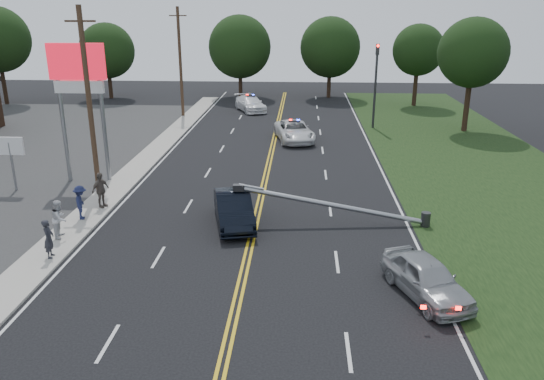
# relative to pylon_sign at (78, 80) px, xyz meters

# --- Properties ---
(ground) EXTENTS (120.00, 120.00, 0.00)m
(ground) POSITION_rel_pylon_sign_xyz_m (10.50, -14.00, -6.00)
(ground) COLOR black
(ground) RESTS_ON ground
(sidewalk) EXTENTS (1.80, 70.00, 0.12)m
(sidewalk) POSITION_rel_pylon_sign_xyz_m (2.10, -4.00, -5.94)
(sidewalk) COLOR #A6A196
(sidewalk) RESTS_ON ground
(grass_verge) EXTENTS (12.00, 80.00, 0.01)m
(grass_verge) POSITION_rel_pylon_sign_xyz_m (24.00, -4.00, -5.99)
(grass_verge) COLOR black
(grass_verge) RESTS_ON ground
(centerline_yellow) EXTENTS (0.36, 80.00, 0.00)m
(centerline_yellow) POSITION_rel_pylon_sign_xyz_m (10.50, -4.00, -5.99)
(centerline_yellow) COLOR gold
(centerline_yellow) RESTS_ON ground
(pylon_sign) EXTENTS (3.20, 0.35, 8.00)m
(pylon_sign) POSITION_rel_pylon_sign_xyz_m (0.00, 0.00, 0.00)
(pylon_sign) COLOR gray
(pylon_sign) RESTS_ON ground
(small_sign) EXTENTS (1.60, 0.14, 3.10)m
(small_sign) POSITION_rel_pylon_sign_xyz_m (-3.50, -2.00, -3.66)
(small_sign) COLOR gray
(small_sign) RESTS_ON ground
(traffic_signal) EXTENTS (0.28, 0.41, 7.05)m
(traffic_signal) POSITION_rel_pylon_sign_xyz_m (18.80, 16.00, -1.79)
(traffic_signal) COLOR #2D2D30
(traffic_signal) RESTS_ON ground
(fallen_streetlight) EXTENTS (9.36, 0.44, 1.91)m
(fallen_streetlight) POSITION_rel_pylon_sign_xyz_m (14.69, -6.00, -5.08)
(fallen_streetlight) COLOR #2D2D30
(fallen_streetlight) RESTS_ON ground
(utility_pole_mid) EXTENTS (1.60, 0.28, 10.00)m
(utility_pole_mid) POSITION_rel_pylon_sign_xyz_m (1.30, -2.00, -0.91)
(utility_pole_mid) COLOR #382619
(utility_pole_mid) RESTS_ON ground
(utility_pole_far) EXTENTS (1.60, 0.28, 10.00)m
(utility_pole_far) POSITION_rel_pylon_sign_xyz_m (1.30, 20.00, -0.91)
(utility_pole_far) COLOR #382619
(utility_pole_far) RESTS_ON ground
(tree_5) EXTENTS (6.11, 6.11, 8.38)m
(tree_5) POSITION_rel_pylon_sign_xyz_m (-9.36, 30.43, -0.68)
(tree_5) COLOR black
(tree_5) RESTS_ON ground
(tree_6) EXTENTS (7.06, 7.06, 9.22)m
(tree_6) POSITION_rel_pylon_sign_xyz_m (5.44, 32.14, -0.32)
(tree_6) COLOR black
(tree_6) RESTS_ON ground
(tree_7) EXTENTS (6.77, 6.77, 9.03)m
(tree_7) POSITION_rel_pylon_sign_xyz_m (15.69, 32.51, -0.36)
(tree_7) COLOR black
(tree_7) RESTS_ON ground
(tree_8) EXTENTS (5.28, 5.28, 8.39)m
(tree_8) POSITION_rel_pylon_sign_xyz_m (24.53, 27.54, -0.26)
(tree_8) COLOR black
(tree_8) RESTS_ON ground
(tree_9) EXTENTS (5.61, 5.61, 9.23)m
(tree_9) POSITION_rel_pylon_sign_xyz_m (26.35, 15.23, 0.41)
(tree_9) COLOR black
(tree_9) RESTS_ON ground
(crashed_sedan) EXTENTS (2.63, 4.91, 1.54)m
(crashed_sedan) POSITION_rel_pylon_sign_xyz_m (9.49, -6.22, -5.23)
(crashed_sedan) COLOR black
(crashed_sedan) RESTS_ON ground
(waiting_sedan) EXTENTS (3.07, 4.55, 1.44)m
(waiting_sedan) POSITION_rel_pylon_sign_xyz_m (17.20, -12.52, -5.28)
(waiting_sedan) COLOR #999DA1
(waiting_sedan) RESTS_ON ground
(emergency_a) EXTENTS (3.59, 5.86, 1.52)m
(emergency_a) POSITION_rel_pylon_sign_xyz_m (12.07, 10.92, -5.24)
(emergency_a) COLOR silver
(emergency_a) RESTS_ON ground
(emergency_b) EXTENTS (4.01, 5.57, 1.50)m
(emergency_b) POSITION_rel_pylon_sign_xyz_m (7.43, 23.32, -5.25)
(emergency_b) COLOR white
(emergency_b) RESTS_ON ground
(bystander_a) EXTENTS (0.49, 0.66, 1.64)m
(bystander_a) POSITION_rel_pylon_sign_xyz_m (2.46, -10.45, -5.06)
(bystander_a) COLOR #26272E
(bystander_a) RESTS_ON sidewalk
(bystander_b) EXTENTS (0.74, 0.90, 1.72)m
(bystander_b) POSITION_rel_pylon_sign_xyz_m (2.00, -8.41, -5.02)
(bystander_b) COLOR #BABABF
(bystander_b) RESTS_ON sidewalk
(bystander_c) EXTENTS (0.93, 1.22, 1.67)m
(bystander_c) POSITION_rel_pylon_sign_xyz_m (2.09, -6.28, -5.04)
(bystander_c) COLOR #1C2247
(bystander_c) RESTS_ON sidewalk
(bystander_d) EXTENTS (0.87, 1.16, 1.83)m
(bystander_d) POSITION_rel_pylon_sign_xyz_m (2.47, -4.63, -4.96)
(bystander_d) COLOR #5A5048
(bystander_d) RESTS_ON sidewalk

